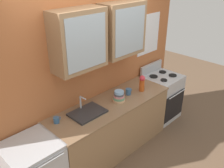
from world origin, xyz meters
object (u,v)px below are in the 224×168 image
(bowl_stack, at_px, (119,97))
(cup_near_bowls, at_px, (128,91))
(cup_near_sink, at_px, (56,120))
(stove_range, at_px, (161,97))
(vase, at_px, (142,83))
(sink_faucet, at_px, (87,112))

(bowl_stack, bearing_deg, cup_near_bowls, 8.97)
(bowl_stack, bearing_deg, cup_near_sink, 169.03)
(stove_range, xyz_separation_m, vase, (-0.74, -0.07, 0.58))
(bowl_stack, height_order, vase, vase)
(cup_near_sink, bearing_deg, sink_faucet, -15.90)
(stove_range, relative_size, bowl_stack, 5.55)
(vase, height_order, cup_near_sink, vase)
(vase, bearing_deg, sink_faucet, 174.20)
(cup_near_sink, bearing_deg, cup_near_bowls, -6.91)
(stove_range, relative_size, cup_near_bowls, 8.38)
(sink_faucet, height_order, cup_near_bowls, sink_faucet)
(vase, distance_m, cup_near_bowls, 0.27)
(bowl_stack, distance_m, cup_near_bowls, 0.26)
(vase, xyz_separation_m, cup_near_bowls, (-0.25, 0.08, -0.09))
(cup_near_sink, bearing_deg, bowl_stack, -10.97)
(stove_range, distance_m, bowl_stack, 1.34)
(bowl_stack, distance_m, cup_near_sink, 1.02)
(bowl_stack, xyz_separation_m, cup_near_sink, (-1.00, 0.19, -0.03))
(vase, bearing_deg, cup_near_bowls, 162.27)
(stove_range, height_order, sink_faucet, sink_faucet)
(vase, bearing_deg, bowl_stack, 175.76)
(bowl_stack, bearing_deg, sink_faucet, 172.83)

